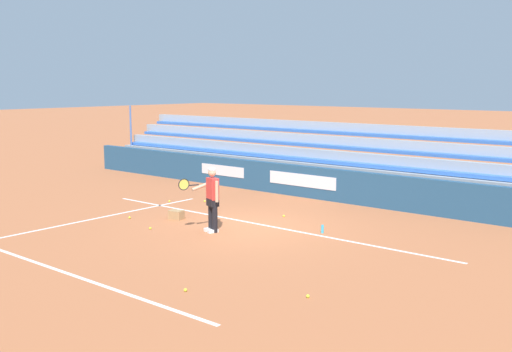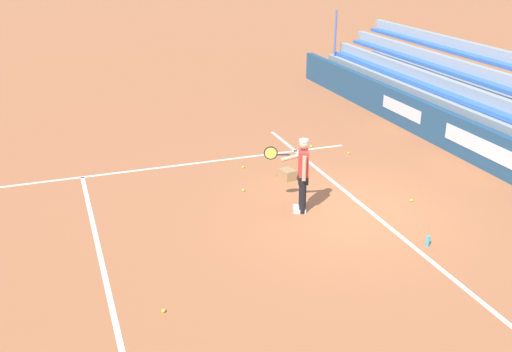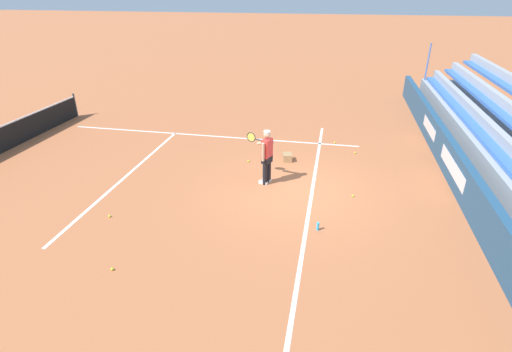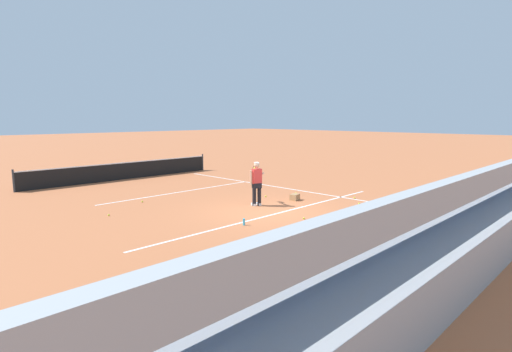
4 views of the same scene
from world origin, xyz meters
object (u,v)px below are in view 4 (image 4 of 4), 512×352
Objects in this scene: tennis_ball_far_left at (296,193)px; water_bottle at (244,222)px; tennis_ball_stray_back at (359,204)px; tennis_ball_by_box at (109,215)px; tennis_player at (257,183)px; ball_box_cardboard at (295,197)px; tennis_ball_toward_net at (354,198)px; tennis_ball_near_player at (304,218)px; tennis_ball_on_baseline at (142,202)px; tennis_net at (125,171)px; tennis_ball_midcourt at (266,196)px.

water_bottle is (-5.34, -2.15, 0.08)m from tennis_ball_far_left.
tennis_ball_by_box is at bearing 145.85° from tennis_ball_stray_back.
tennis_player reaches higher than ball_box_cardboard.
ball_box_cardboard is at bearing 17.38° from water_bottle.
tennis_player is at bearing 152.45° from tennis_ball_toward_net.
tennis_ball_far_left is 0.30× the size of water_bottle.
tennis_ball_far_left is at bearing 42.11° from tennis_ball_near_player.
water_bottle is (-1.96, 0.90, 0.08)m from tennis_ball_near_player.
tennis_ball_near_player and tennis_ball_far_left have the same top height.
tennis_ball_stray_back is 1.00× the size of tennis_ball_on_baseline.
tennis_ball_on_baseline is (-2.44, 6.40, 0.00)m from tennis_ball_near_player.
tennis_ball_near_player is at bearing 177.72° from tennis_ball_stray_back.
tennis_net reaches higher than tennis_ball_near_player.
water_bottle is 0.02× the size of tennis_net.
water_bottle is at bearing -162.62° from ball_box_cardboard.
tennis_ball_near_player is at bearing -69.09° from tennis_ball_on_baseline.
tennis_ball_stray_back is 8.77m from tennis_ball_on_baseline.
tennis_ball_by_box is at bearing 164.74° from tennis_ball_far_left.
tennis_ball_near_player is 2.16m from water_bottle.
tennis_ball_stray_back and tennis_ball_far_left have the same top height.
tennis_ball_on_baseline is 5.19m from tennis_ball_midcourt.
tennis_player is 25.98× the size of tennis_ball_toward_net.
tennis_ball_far_left is (3.38, 3.06, 0.00)m from tennis_ball_near_player.
tennis_ball_far_left is (5.83, -3.34, 0.00)m from tennis_ball_on_baseline.
tennis_ball_far_left is (7.82, -2.14, 0.00)m from tennis_ball_by_box.
tennis_ball_by_box is at bearing 156.16° from ball_box_cardboard.
tennis_player is 25.98× the size of tennis_ball_near_player.
tennis_ball_far_left is at bearing 7.66° from tennis_player.
tennis_ball_on_baseline is (-5.86, 6.53, 0.00)m from tennis_ball_stray_back.
tennis_ball_by_box is 1.00× the size of tennis_ball_on_baseline.
tennis_ball_by_box is at bearing 120.05° from water_bottle.
water_bottle reaches higher than tennis_ball_far_left.
ball_box_cardboard reaches higher than tennis_ball_on_baseline.
ball_box_cardboard is 6.29m from tennis_ball_on_baseline.
ball_box_cardboard is 1.82× the size of water_bottle.
tennis_net reaches higher than tennis_ball_toward_net.
tennis_ball_far_left is (2.97, 0.40, -0.86)m from tennis_player.
tennis_net is at bearing 80.26° from water_bottle.
tennis_ball_by_box and tennis_ball_midcourt have the same top height.
tennis_ball_on_baseline is at bearing 127.42° from tennis_player.
water_bottle is at bearing -158.05° from tennis_ball_far_left.
tennis_ball_by_box is 6.83m from tennis_ball_near_player.
tennis_ball_midcourt is (-1.52, 3.68, 0.00)m from tennis_ball_stray_back.
tennis_ball_far_left is 1.57m from tennis_ball_midcourt.
tennis_ball_on_baseline is at bearing 31.11° from tennis_ball_by_box.
tennis_net is at bearing 92.09° from tennis_player.
tennis_ball_stray_back and tennis_ball_by_box have the same top height.
tennis_ball_by_box is 8.11m from tennis_ball_far_left.
tennis_net is (2.50, 6.24, 0.46)m from tennis_ball_on_baseline.
tennis_net reaches higher than tennis_ball_on_baseline.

